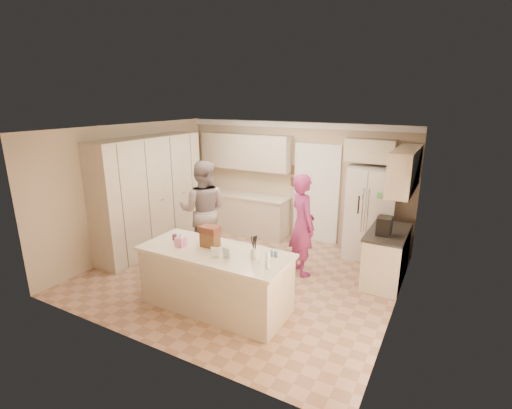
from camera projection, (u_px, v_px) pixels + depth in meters
The scene contains 41 objects.
floor at pixel (242, 275), 6.72m from camera, with size 5.20×4.60×0.02m, color tan.
ceiling at pixel (240, 128), 5.99m from camera, with size 5.20×4.60×0.02m, color white.
wall_back at pixel (294, 181), 8.30m from camera, with size 5.20×0.02×2.60m, color #C2AB8D.
wall_front at pixel (142, 253), 4.41m from camera, with size 5.20×0.02×2.60m, color #C2AB8D.
wall_left at pixel (131, 189), 7.56m from camera, with size 0.02×4.60×2.60m, color #C2AB8D.
wall_right at pixel (402, 231), 5.15m from camera, with size 0.02×4.60×2.60m, color #C2AB8D.
crown_back at pixel (295, 125), 7.92m from camera, with size 5.20×0.08×0.12m, color white.
pantry_bank at pixel (150, 194), 7.62m from camera, with size 0.60×2.60×2.35m, color beige.
back_base_cab at pixel (243, 213), 8.81m from camera, with size 2.20×0.60×0.88m, color beige.
back_countertop at pixel (243, 195), 8.67m from camera, with size 2.24×0.63×0.04m, color #EEE3C5.
back_upper_cab at pixel (245, 152), 8.51m from camera, with size 2.20×0.35×0.80m, color beige.
doorway_opening at pixel (316, 195), 8.09m from camera, with size 0.90×0.06×2.10m, color black.
doorway_casing at pixel (316, 195), 8.06m from camera, with size 1.02×0.03×2.22m, color white.
wall_frame_upper at pixel (294, 170), 8.19m from camera, with size 0.15×0.02×0.20m, color brown.
wall_frame_lower at pixel (294, 182), 8.27m from camera, with size 0.15×0.02×0.20m, color brown.
refrigerator at pixel (369, 213), 7.29m from camera, with size 0.90×0.70×1.80m, color white.
fridge_seam at pixel (365, 218), 6.99m from camera, with size 0.01×0.02×1.78m, color gray.
fridge_dispenser at pixel (354, 204), 7.02m from camera, with size 0.22×0.03×0.35m, color black.
fridge_handle_l at pixel (362, 210), 6.96m from camera, with size 0.02×0.02×0.85m, color silver.
fridge_handle_r at pixel (368, 211), 6.91m from camera, with size 0.02×0.02×0.85m, color silver.
over_fridge_cab at pixel (370, 151), 7.17m from camera, with size 0.95×0.35×0.45m, color beige.
right_base_cab at pixel (386, 257), 6.37m from camera, with size 0.60×1.20×0.88m, color beige.
right_countertop at pixel (388, 232), 6.25m from camera, with size 0.63×1.24×0.04m, color #2D2B28.
right_upper_cab at pixel (405, 170), 6.07m from camera, with size 0.35×1.50×0.70m, color beige.
coffee_maker at pixel (384, 226), 6.06m from camera, with size 0.22×0.28×0.30m, color black.
island_base at pixel (216, 280), 5.57m from camera, with size 2.20×0.90×0.88m, color beige.
island_top at pixel (215, 252), 5.44m from camera, with size 2.28×0.96×0.05m, color #EEE3C5.
utensil_crock at pixel (255, 253), 5.16m from camera, with size 0.13×0.13×0.15m, color white.
tissue_box at pixel (181, 242), 5.59m from camera, with size 0.13×0.13×0.14m, color pink.
tissue_plume at pixel (180, 235), 5.56m from camera, with size 0.08×0.08×0.08m, color white.
dollhouse_body at pixel (210, 240), 5.56m from camera, with size 0.26×0.18×0.22m, color brown.
dollhouse_roof at pixel (210, 229), 5.52m from camera, with size 0.28×0.20×0.10m, color #592D1E.
jam_jar at pixel (175, 237), 5.84m from camera, with size 0.07×0.07×0.09m, color #59263F.
greeting_card_a at pixel (215, 252), 5.18m from camera, with size 0.12×0.01×0.16m, color white.
greeting_card_b at pixel (226, 253), 5.15m from camera, with size 0.12×0.01×0.16m, color silver.
water_bottle at pixel (268, 260), 4.84m from camera, with size 0.07×0.07×0.24m, color silver.
shaker_salt at pixel (271, 253), 5.23m from camera, with size 0.05×0.05×0.09m, color #445E96.
shaker_pepper at pixel (276, 254), 5.20m from camera, with size 0.05×0.05×0.09m, color #445E96.
teen_boy at pixel (203, 210), 7.22m from camera, with size 0.95×0.74×1.95m, color gray.
teen_girl at pixel (302, 225), 6.58m from camera, with size 0.67×0.44×1.84m, color #A2327D.
fridge_magnets at pixel (364, 218), 6.98m from camera, with size 0.76×0.02×1.44m, color tan, non-canonical shape.
Camera 1 is at (3.15, -5.23, 3.07)m, focal length 26.00 mm.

